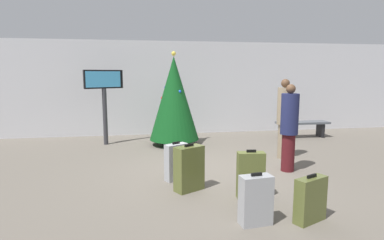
# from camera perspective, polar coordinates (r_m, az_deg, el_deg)

# --- Properties ---
(ground_plane) EXTENTS (16.00, 16.00, 0.00)m
(ground_plane) POSITION_cam_1_polar(r_m,az_deg,el_deg) (6.47, 3.46, -8.78)
(ground_plane) COLOR #665E54
(back_wall) EXTENTS (16.00, 0.20, 2.91)m
(back_wall) POSITION_cam_1_polar(r_m,az_deg,el_deg) (10.18, -1.60, 5.76)
(back_wall) COLOR silver
(back_wall) RESTS_ON ground_plane
(holiday_tree) EXTENTS (1.32, 1.32, 2.48)m
(holiday_tree) POSITION_cam_1_polar(r_m,az_deg,el_deg) (8.46, -3.25, 3.93)
(holiday_tree) COLOR #4C3319
(holiday_tree) RESTS_ON ground_plane
(flight_info_kiosk) EXTENTS (0.97, 0.57, 2.00)m
(flight_info_kiosk) POSITION_cam_1_polar(r_m,az_deg,el_deg) (8.78, -15.49, 4.97)
(flight_info_kiosk) COLOR #333338
(flight_info_kiosk) RESTS_ON ground_plane
(waiting_bench) EXTENTS (1.58, 0.44, 0.48)m
(waiting_bench) POSITION_cam_1_polar(r_m,az_deg,el_deg) (10.09, 19.21, -0.94)
(waiting_bench) COLOR #4C5159
(waiting_bench) RESTS_ON ground_plane
(traveller_0) EXTENTS (0.34, 0.34, 1.79)m
(traveller_0) POSITION_cam_1_polar(r_m,az_deg,el_deg) (7.41, 16.18, 0.60)
(traveller_0) COLOR gray
(traveller_0) RESTS_ON ground_plane
(traveller_1) EXTENTS (0.41, 0.41, 1.70)m
(traveller_1) POSITION_cam_1_polar(r_m,az_deg,el_deg) (6.43, 17.04, -1.02)
(traveller_1) COLOR #4C1419
(traveller_1) RESTS_ON ground_plane
(suitcase_0) EXTENTS (0.42, 0.24, 0.67)m
(suitcase_0) POSITION_cam_1_polar(r_m,az_deg,el_deg) (4.20, 11.36, -13.91)
(suitcase_0) COLOR #9EA0A5
(suitcase_0) RESTS_ON ground_plane
(suitcase_1) EXTENTS (0.44, 0.34, 0.70)m
(suitcase_1) POSITION_cam_1_polar(r_m,az_deg,el_deg) (5.75, -2.86, -7.52)
(suitcase_1) COLOR #9EA0A5
(suitcase_1) RESTS_ON ground_plane
(suitcase_2) EXTENTS (0.50, 0.35, 0.63)m
(suitcase_2) POSITION_cam_1_polar(r_m,az_deg,el_deg) (4.47, 20.48, -13.22)
(suitcase_2) COLOR #59602D
(suitcase_2) RESTS_ON ground_plane
(suitcase_3) EXTENTS (0.43, 0.23, 0.76)m
(suitcase_3) POSITION_cam_1_polar(r_m,az_deg,el_deg) (5.00, 10.48, -9.72)
(suitcase_3) COLOR #59602D
(suitcase_3) RESTS_ON ground_plane
(suitcase_4) EXTENTS (0.53, 0.43, 0.78)m
(suitcase_4) POSITION_cam_1_polar(r_m,az_deg,el_deg) (5.23, -0.52, -8.68)
(suitcase_4) COLOR #59602D
(suitcase_4) RESTS_ON ground_plane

